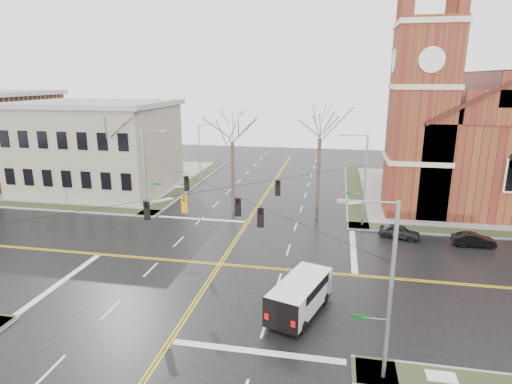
% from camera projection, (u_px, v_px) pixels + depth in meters
% --- Properties ---
extents(ground, '(120.00, 120.00, 0.00)m').
position_uv_depth(ground, '(220.00, 264.00, 34.00)').
color(ground, black).
rests_on(ground, ground).
extents(sidewalks, '(80.00, 80.00, 0.17)m').
position_uv_depth(sidewalks, '(220.00, 263.00, 33.98)').
color(sidewalks, gray).
rests_on(sidewalks, ground).
extents(road_markings, '(100.00, 100.00, 0.01)m').
position_uv_depth(road_markings, '(220.00, 264.00, 34.00)').
color(road_markings, gold).
rests_on(road_markings, ground).
extents(church, '(24.28, 27.48, 27.50)m').
position_uv_depth(church, '(476.00, 129.00, 50.79)').
color(church, maroon).
rests_on(church, ground).
extents(civic_building_a, '(18.00, 14.00, 11.00)m').
position_uv_depth(civic_building_a, '(97.00, 148.00, 55.60)').
color(civic_building_a, gray).
rests_on(civic_building_a, ground).
extents(signal_pole_ne, '(2.75, 0.22, 9.00)m').
position_uv_depth(signal_pole_ne, '(363.00, 178.00, 41.55)').
color(signal_pole_ne, gray).
rests_on(signal_pole_ne, ground).
extents(signal_pole_nw, '(2.75, 0.22, 9.00)m').
position_uv_depth(signal_pole_nw, '(146.00, 169.00, 45.71)').
color(signal_pole_nw, gray).
rests_on(signal_pole_nw, ground).
extents(signal_pole_se, '(2.75, 0.22, 9.00)m').
position_uv_depth(signal_pole_se, '(387.00, 288.00, 19.74)').
color(signal_pole_se, gray).
rests_on(signal_pole_se, ground).
extents(span_wires, '(23.02, 23.02, 0.03)m').
position_uv_depth(span_wires, '(218.00, 189.00, 32.40)').
color(span_wires, black).
rests_on(span_wires, ground).
extents(traffic_signals, '(8.21, 8.26, 1.30)m').
position_uv_depth(traffic_signals, '(216.00, 201.00, 31.96)').
color(traffic_signals, black).
rests_on(traffic_signals, ground).
extents(streetlight_north_a, '(2.30, 0.20, 8.00)m').
position_uv_depth(streetlight_north_a, '(200.00, 149.00, 61.37)').
color(streetlight_north_a, gray).
rests_on(streetlight_north_a, ground).
extents(streetlight_north_b, '(2.30, 0.20, 8.00)m').
position_uv_depth(streetlight_north_b, '(234.00, 132.00, 80.34)').
color(streetlight_north_b, gray).
rests_on(streetlight_north_b, ground).
extents(cargo_van, '(3.89, 6.16, 2.20)m').
position_uv_depth(cargo_van, '(301.00, 293.00, 26.77)').
color(cargo_van, white).
rests_on(cargo_van, ground).
extents(parked_car_a, '(3.88, 2.42, 1.23)m').
position_uv_depth(parked_car_a, '(399.00, 232.00, 39.46)').
color(parked_car_a, black).
rests_on(parked_car_a, ground).
extents(parked_car_b, '(3.63, 1.37, 1.18)m').
position_uv_depth(parked_car_b, '(474.00, 240.00, 37.52)').
color(parked_car_b, black).
rests_on(parked_car_b, ground).
extents(tree_nw_far, '(4.00, 4.00, 11.93)m').
position_uv_depth(tree_nw_far, '(119.00, 131.00, 47.42)').
color(tree_nw_far, '#382D23').
rests_on(tree_nw_far, ground).
extents(tree_nw_near, '(4.00, 4.00, 11.55)m').
position_uv_depth(tree_nw_near, '(232.00, 137.00, 44.94)').
color(tree_nw_near, '#382D23').
rests_on(tree_nw_near, ground).
extents(tree_ne, '(4.00, 4.00, 12.39)m').
position_uv_depth(tree_ne, '(320.00, 133.00, 43.39)').
color(tree_ne, '#382D23').
rests_on(tree_ne, ground).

